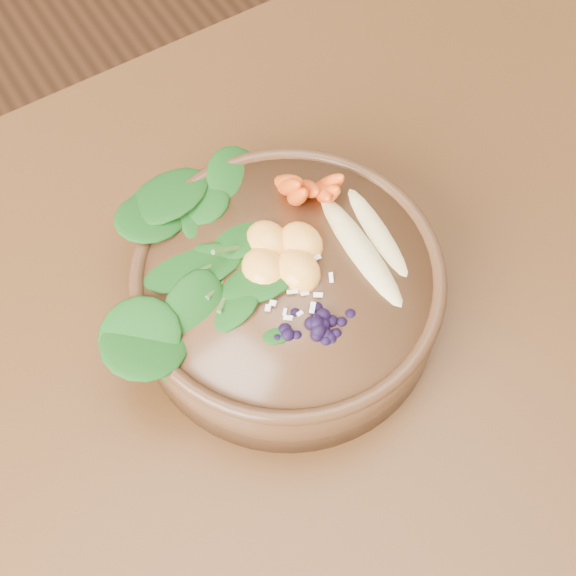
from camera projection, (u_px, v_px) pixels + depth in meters
name	position (u px, v px, depth m)	size (l,w,h in m)	color
ground	(410.00, 511.00, 1.37)	(4.00, 4.00, 0.00)	#381E0F
dining_table	(497.00, 346.00, 0.80)	(1.60, 0.90, 0.75)	#331C0C
stoneware_bowl	(288.00, 294.00, 0.68)	(0.26, 0.26, 0.07)	#4E301B
kale_heap	(218.00, 225.00, 0.65)	(0.17, 0.15, 0.04)	#174F14
carrot_cluster	(308.00, 166.00, 0.66)	(0.05, 0.05, 0.07)	#F9561C
banana_halves	(370.00, 232.00, 0.65)	(0.06, 0.14, 0.02)	#E0CC84
mandarin_cluster	(282.00, 248.00, 0.64)	(0.07, 0.08, 0.03)	#FFA539
blueberry_pile	(318.00, 316.00, 0.61)	(0.12, 0.09, 0.04)	black
coconut_flakes	(299.00, 288.00, 0.64)	(0.08, 0.06, 0.01)	white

